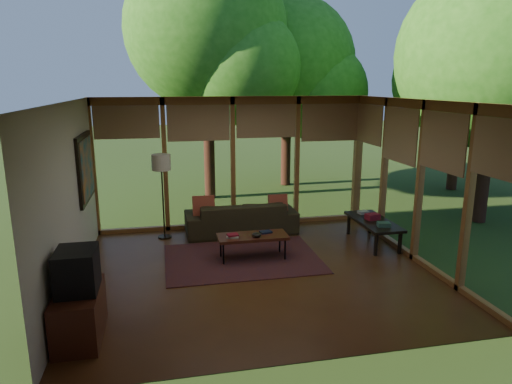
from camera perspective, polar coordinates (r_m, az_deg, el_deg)
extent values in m
plane|color=brown|center=(7.45, 0.25, -9.92)|extent=(5.50, 5.50, 0.00)
plane|color=white|center=(6.84, 0.27, 11.32)|extent=(5.50, 5.50, 0.00)
cube|color=silver|center=(7.00, -22.33, -0.82)|extent=(0.04, 5.00, 2.70)
cube|color=silver|center=(4.70, 6.65, -6.58)|extent=(5.50, 0.04, 2.70)
cube|color=#9F6431|center=(9.43, -2.91, 3.64)|extent=(5.50, 0.12, 2.70)
cube|color=#9F6431|center=(8.04, 19.80, 1.14)|extent=(0.12, 5.00, 2.70)
plane|color=#2D491B|center=(17.70, 20.65, 2.93)|extent=(40.00, 40.00, 0.00)
cylinder|color=#391E14|center=(11.89, -6.07, 12.28)|extent=(0.28, 0.28, 5.46)
sphere|color=#226216|center=(11.96, -6.26, 19.55)|extent=(4.01, 4.01, 4.01)
cylinder|color=#391E14|center=(13.48, 3.74, 10.29)|extent=(0.28, 0.28, 4.44)
sphere|color=#226216|center=(13.47, 3.82, 15.54)|extent=(3.89, 3.89, 3.89)
cylinder|color=#391E14|center=(10.72, 26.66, 8.26)|extent=(0.28, 0.28, 4.50)
sphere|color=#226216|center=(10.71, 27.38, 14.91)|extent=(3.81, 3.81, 3.81)
cylinder|color=#391E14|center=(13.82, 23.10, 8.22)|extent=(0.28, 0.28, 3.90)
sphere|color=#226216|center=(13.78, 23.52, 12.70)|extent=(3.26, 3.26, 3.26)
cube|color=maroon|center=(7.95, -1.71, -8.31)|extent=(2.62, 1.86, 0.01)
imported|color=#322C19|center=(9.20, -1.88, -3.19)|extent=(2.22, 0.90, 0.65)
cube|color=maroon|center=(8.99, -6.56, -1.88)|extent=(0.43, 0.23, 0.45)
cube|color=maroon|center=(9.24, 2.75, -1.52)|extent=(0.38, 0.20, 0.40)
cube|color=#A8A498|center=(7.72, -2.92, -5.59)|extent=(0.24, 0.20, 0.03)
cube|color=maroon|center=(7.71, -2.92, -5.38)|extent=(0.20, 0.16, 0.03)
cube|color=black|center=(7.94, 1.23, -5.01)|extent=(0.22, 0.18, 0.03)
ellipsoid|color=black|center=(7.73, 0.08, -5.37)|extent=(0.16, 0.16, 0.07)
cube|color=#512216|center=(5.95, -21.20, -14.02)|extent=(0.50, 1.00, 0.60)
cube|color=black|center=(5.72, -21.47, -9.10)|extent=(0.45, 0.55, 0.50)
cube|color=#365E4C|center=(8.48, 15.67, -3.93)|extent=(0.25, 0.20, 0.08)
cube|color=maroon|center=(8.86, 14.36, -3.00)|extent=(0.27, 0.22, 0.11)
cube|color=#A8A498|center=(9.21, 13.27, -2.49)|extent=(0.22, 0.18, 0.05)
cylinder|color=black|center=(9.17, -11.33, -5.52)|extent=(0.26, 0.26, 0.03)
cylinder|color=black|center=(8.96, -11.56, -0.82)|extent=(0.03, 0.03, 1.52)
cylinder|color=beige|center=(8.81, -11.77, 3.66)|extent=(0.36, 0.36, 0.30)
cube|color=#512216|center=(7.83, -0.43, -5.59)|extent=(1.20, 0.50, 0.05)
cylinder|color=black|center=(7.66, -4.09, -7.77)|extent=(0.03, 0.03, 0.38)
cylinder|color=black|center=(7.86, 3.66, -7.20)|extent=(0.03, 0.03, 0.38)
cylinder|color=black|center=(7.99, -4.44, -6.85)|extent=(0.03, 0.03, 0.38)
cylinder|color=black|center=(8.18, 2.99, -6.34)|extent=(0.03, 0.03, 0.38)
cube|color=black|center=(8.84, 14.47, -3.59)|extent=(0.60, 1.40, 0.05)
cube|color=black|center=(8.30, 14.76, -6.40)|extent=(0.05, 0.05, 0.40)
cube|color=black|center=(8.51, 17.55, -6.09)|extent=(0.05, 0.05, 0.40)
cube|color=black|center=(9.33, 11.51, -4.01)|extent=(0.05, 0.05, 0.40)
cube|color=black|center=(9.52, 14.06, -3.80)|extent=(0.05, 0.05, 0.40)
cube|color=black|center=(8.31, -20.57, 2.85)|extent=(0.05, 1.35, 1.15)
cube|color=#195771|center=(8.31, -20.37, 2.87)|extent=(0.02, 1.20, 1.00)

